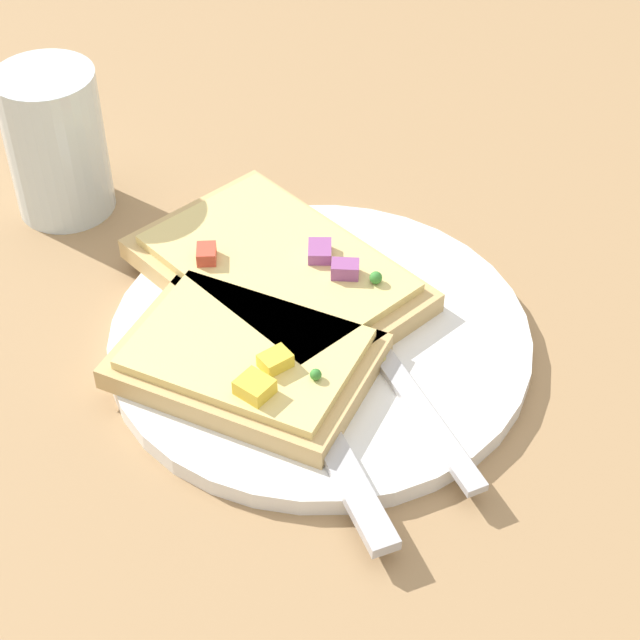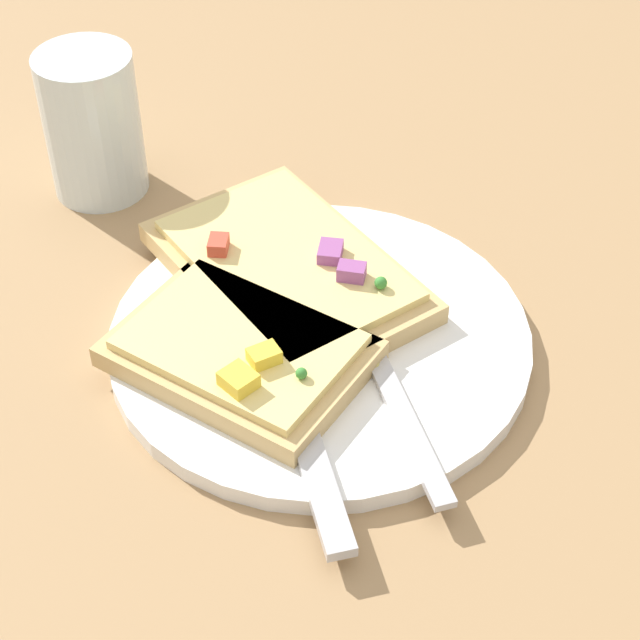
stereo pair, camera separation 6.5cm
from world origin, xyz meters
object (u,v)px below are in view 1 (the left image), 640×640
(plate, at_px, (320,339))
(pizza_slice_corner, at_px, (246,358))
(knife, at_px, (316,418))
(fork, at_px, (372,341))
(drinking_glass, at_px, (56,143))
(pizza_slice_main, at_px, (277,272))

(plate, height_order, pizza_slice_corner, pizza_slice_corner)
(plate, xyz_separation_m, knife, (0.07, 0.03, 0.01))
(plate, relative_size, fork, 1.38)
(knife, distance_m, drinking_glass, 0.28)
(plate, distance_m, fork, 0.03)
(pizza_slice_main, distance_m, drinking_glass, 0.19)
(knife, bearing_deg, plate, -23.95)
(knife, bearing_deg, fork, -50.96)
(pizza_slice_main, relative_size, pizza_slice_corner, 1.42)
(plate, relative_size, drinking_glass, 2.44)
(pizza_slice_main, distance_m, pizza_slice_corner, 0.08)
(fork, height_order, pizza_slice_corner, pizza_slice_corner)
(knife, distance_m, pizza_slice_main, 0.12)
(fork, xyz_separation_m, drinking_glass, (-0.04, -0.26, 0.04))
(fork, distance_m, pizza_slice_main, 0.08)
(plate, bearing_deg, knife, 25.35)
(fork, distance_m, drinking_glass, 0.27)
(fork, xyz_separation_m, pizza_slice_main, (-0.02, -0.08, 0.01))
(pizza_slice_main, height_order, drinking_glass, drinking_glass)
(pizza_slice_main, bearing_deg, pizza_slice_corner, -54.24)
(fork, relative_size, knife, 1.01)
(plate, xyz_separation_m, fork, (-0.00, 0.03, 0.01))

